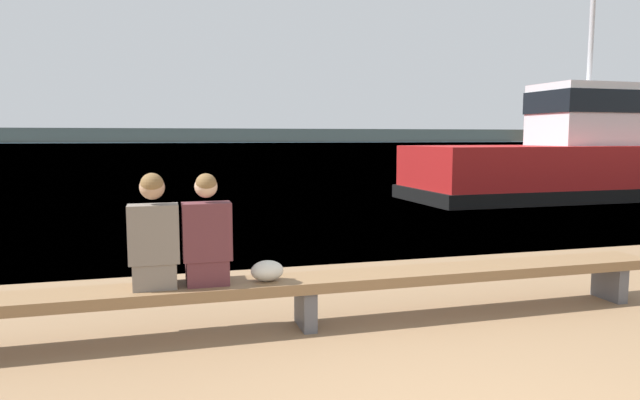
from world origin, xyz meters
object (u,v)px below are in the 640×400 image
object	(u,v)px
shopping_bag	(267,271)
tugboat_red	(584,162)
bench_main	(305,286)
person_left	(154,240)
person_right	(207,239)

from	to	relation	value
shopping_bag	tugboat_red	bearing A→B (deg)	39.27
bench_main	shopping_bag	size ratio (longest dim) A/B	25.14
bench_main	person_left	size ratio (longest dim) A/B	7.49
person_right	person_left	bearing A→B (deg)	-179.85
person_left	person_right	bearing A→B (deg)	0.15
bench_main	person_left	xyz separation A→B (m)	(-1.29, 0.01, 0.49)
bench_main	person_right	bearing A→B (deg)	179.06
person_right	bench_main	bearing A→B (deg)	-0.94
tugboat_red	person_right	bearing A→B (deg)	126.67
shopping_bag	tugboat_red	size ratio (longest dim) A/B	0.03
bench_main	tugboat_red	world-z (taller)	tugboat_red
person_right	shopping_bag	xyz separation A→B (m)	(0.51, -0.04, -0.30)
bench_main	person_right	distance (m)	0.98
shopping_bag	person_right	bearing A→B (deg)	175.52
person_left	shopping_bag	world-z (taller)	person_left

